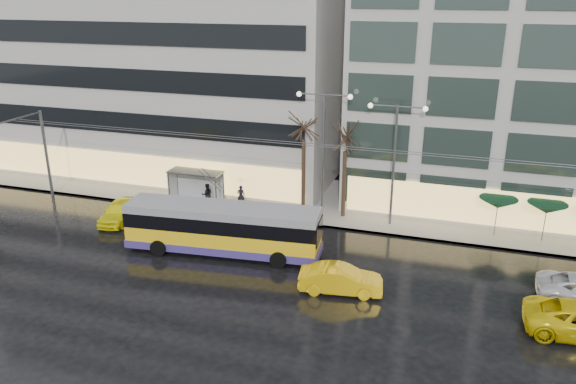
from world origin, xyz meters
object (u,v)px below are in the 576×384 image
at_px(trolleybus, 223,230).
at_px(taxi_a, 119,211).
at_px(bus_shelter, 192,179).
at_px(street_lamp_near, 323,138).

distance_m(trolleybus, taxi_a, 9.60).
xyz_separation_m(bus_shelter, taxi_a, (-3.35, -5.05, -1.19)).
distance_m(street_lamp_near, taxi_a, 15.57).
bearing_deg(taxi_a, bus_shelter, 46.74).
bearing_deg(street_lamp_near, bus_shelter, -179.37).
bearing_deg(bus_shelter, trolleybus, -51.66).
height_order(trolleybus, bus_shelter, trolleybus).
xyz_separation_m(trolleybus, taxi_a, (-9.26, 2.42, -0.78)).
bearing_deg(taxi_a, street_lamp_near, 10.92).
bearing_deg(street_lamp_near, trolleybus, -120.56).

